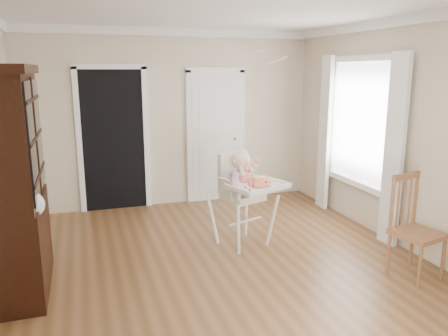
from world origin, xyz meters
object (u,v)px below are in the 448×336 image
object	(u,v)px
cake	(260,182)
sippy_cup	(234,180)
china_cabinet	(12,183)
dining_chair	(415,230)
high_chair	(243,189)

from	to	relation	value
cake	sippy_cup	bearing A→B (deg)	167.60
china_cabinet	dining_chair	world-z (taller)	china_cabinet
high_chair	china_cabinet	size ratio (longest dim) A/B	0.54
cake	dining_chair	xyz separation A→B (m)	(1.28, -1.04, -0.36)
sippy_cup	dining_chair	size ratio (longest dim) A/B	0.19
china_cabinet	sippy_cup	bearing A→B (deg)	4.24
high_chair	cake	world-z (taller)	high_chair
cake	china_cabinet	world-z (taller)	china_cabinet
cake	sippy_cup	distance (m)	0.31
china_cabinet	dining_chair	xyz separation A→B (m)	(3.81, -0.94, -0.58)
high_chair	cake	xyz separation A→B (m)	(0.11, -0.27, 0.15)
cake	china_cabinet	distance (m)	2.54
china_cabinet	dining_chair	size ratio (longest dim) A/B	2.03
high_chair	dining_chair	world-z (taller)	high_chair
china_cabinet	cake	bearing A→B (deg)	2.27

